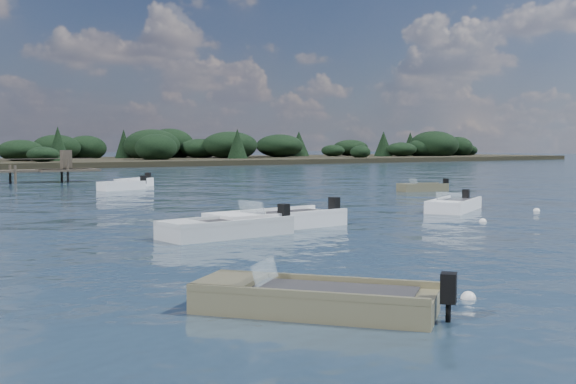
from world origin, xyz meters
TOP-DOWN VIEW (x-y plane):
  - tender_far_white at (3.70, 34.63)m, footprint 3.68×1.92m
  - tender_far_grey_b at (5.91, 37.71)m, footprint 3.57×2.98m
  - dinghy_extra_a at (20.25, 21.96)m, footprint 3.72×2.15m
  - dinghy_mid_white_a at (0.12, 9.55)m, footprint 5.99×2.53m
  - dinghy_mid_grey at (-2.77, 8.35)m, footprint 5.14×2.17m
  - dinghy_near_olive at (-6.96, -2.50)m, footprint 4.15×4.61m
  - dinghy_mid_white_b at (11.10, 10.64)m, footprint 4.73×3.64m
  - buoy_a at (-3.59, -3.32)m, footprint 0.32×0.32m
  - buoy_b at (8.24, 6.43)m, footprint 0.32×0.32m
  - buoy_d at (14.22, 8.27)m, footprint 0.32×0.32m
  - far_headland at (25.00, 100.00)m, footprint 190.00×40.00m

SIDE VIEW (x-z plane):
  - buoy_a at x=-3.59m, z-range -0.16..0.16m
  - buoy_b at x=8.24m, z-range -0.16..0.16m
  - buoy_d at x=14.22m, z-range -0.16..0.16m
  - dinghy_extra_a at x=20.25m, z-range -0.41..0.71m
  - dinghy_near_olive at x=-6.96m, z-range -0.44..0.75m
  - dinghy_mid_white_b at x=11.10m, z-range -0.44..0.76m
  - dinghy_mid_grey at x=-2.77m, z-range -0.47..0.82m
  - tender_far_white at x=3.70m, z-range -0.44..0.79m
  - dinghy_mid_white_a at x=0.12m, z-range -0.51..0.87m
  - tender_far_grey_b at x=5.91m, z-range -0.46..0.82m
  - far_headland at x=25.00m, z-range -0.94..4.86m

